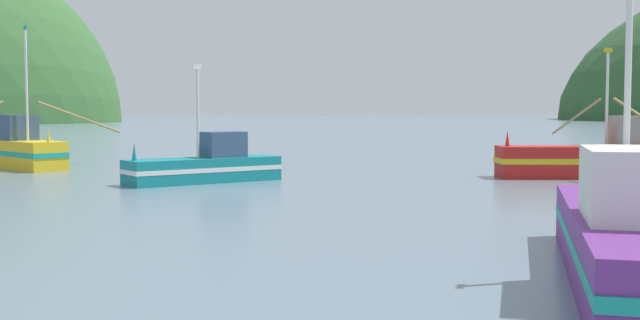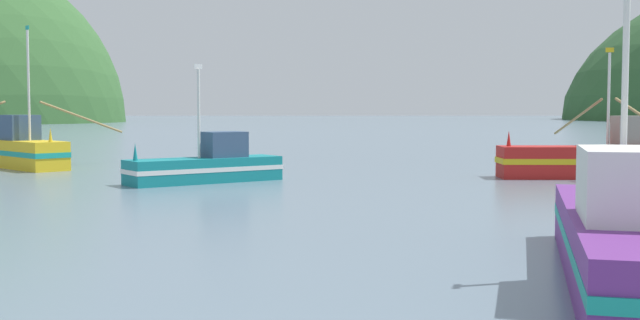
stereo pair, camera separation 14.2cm
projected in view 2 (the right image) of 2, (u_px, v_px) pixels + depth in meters
The scene contains 4 objects.
fishing_boat_red at pixel (610, 158), 35.42m from camera, with size 9.64×16.77×5.75m.
fishing_boat_teal at pixel (207, 166), 33.46m from camera, with size 6.51×5.18×4.91m.
fishing_boat_purple at pixel (625, 237), 14.26m from camera, with size 4.60×10.19×5.45m.
fishing_boat_yellow at pixel (24, 150), 41.20m from camera, with size 8.42×7.80×7.24m.
Camera 2 is at (-1.29, 2.58, 3.14)m, focal length 44.96 mm.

